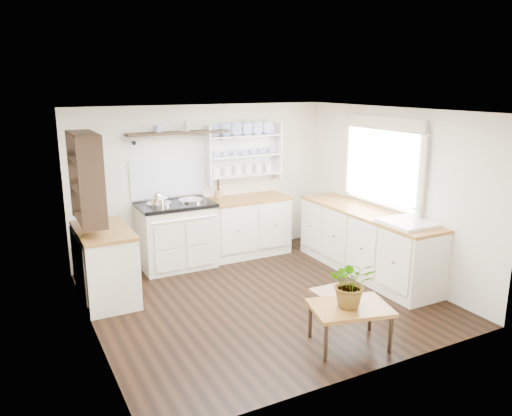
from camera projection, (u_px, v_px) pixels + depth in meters
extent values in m
cube|color=black|center=(262.00, 298.00, 6.21)|extent=(4.00, 3.80, 0.01)
cube|color=beige|center=(203.00, 182.00, 7.57)|extent=(4.00, 0.02, 2.30)
cube|color=beige|center=(391.00, 192.00, 6.83)|extent=(0.02, 3.80, 2.30)
cube|color=beige|center=(88.00, 231.00, 5.03)|extent=(0.02, 3.80, 2.30)
cube|color=white|center=(262.00, 111.00, 5.65)|extent=(4.00, 3.80, 0.01)
cube|color=white|center=(382.00, 166.00, 6.85)|extent=(0.04, 1.40, 1.00)
cube|color=white|center=(381.00, 166.00, 6.85)|extent=(0.02, 1.50, 1.10)
cube|color=beige|center=(383.00, 123.00, 6.69)|extent=(0.04, 1.55, 0.18)
cube|color=beige|center=(176.00, 237.00, 7.20)|extent=(1.02, 0.67, 0.90)
cube|color=black|center=(175.00, 205.00, 7.09)|extent=(1.06, 0.71, 0.05)
cylinder|color=silver|center=(159.00, 204.00, 6.97)|extent=(0.35, 0.35, 0.03)
cylinder|color=silver|center=(191.00, 200.00, 7.18)|extent=(0.35, 0.35, 0.03)
cylinder|color=silver|center=(184.00, 219.00, 6.80)|extent=(0.92, 0.02, 0.02)
cube|color=silver|center=(247.00, 226.00, 7.75)|extent=(1.25, 0.60, 0.88)
cube|color=brown|center=(247.00, 199.00, 7.64)|extent=(1.27, 0.63, 0.04)
cube|color=silver|center=(366.00, 243.00, 6.95)|extent=(0.60, 2.40, 0.88)
cube|color=brown|center=(368.00, 212.00, 6.85)|extent=(0.62, 2.43, 0.04)
cube|color=white|center=(406.00, 232.00, 6.22)|extent=(0.55, 0.60, 0.28)
cylinder|color=silver|center=(420.00, 215.00, 6.26)|extent=(0.02, 0.02, 0.22)
cube|color=silver|center=(105.00, 265.00, 6.12)|extent=(0.60, 1.10, 0.88)
cube|color=brown|center=(103.00, 230.00, 6.01)|extent=(0.62, 1.13, 0.04)
cube|color=white|center=(242.00, 153.00, 7.74)|extent=(1.20, 0.03, 0.90)
cube|color=white|center=(244.00, 154.00, 7.66)|extent=(1.20, 0.22, 0.02)
cylinder|color=navy|center=(244.00, 136.00, 7.61)|extent=(0.20, 0.02, 0.20)
cube|color=black|center=(179.00, 133.00, 7.09)|extent=(1.50, 0.24, 0.04)
cone|color=black|center=(132.00, 142.00, 6.88)|extent=(0.06, 0.20, 0.06)
cone|color=black|center=(219.00, 138.00, 7.46)|extent=(0.06, 0.20, 0.06)
cube|color=black|center=(86.00, 177.00, 5.78)|extent=(0.28, 0.80, 1.05)
cylinder|color=olive|center=(218.00, 195.00, 7.49)|extent=(0.11, 0.11, 0.13)
cube|color=brown|center=(350.00, 308.00, 5.03)|extent=(0.89, 0.73, 0.04)
cylinder|color=black|center=(326.00, 342.00, 4.79)|extent=(0.04, 0.04, 0.38)
cylinder|color=black|center=(310.00, 320.00, 5.22)|extent=(0.04, 0.04, 0.38)
cylinder|color=black|center=(391.00, 334.00, 4.94)|extent=(0.04, 0.04, 0.38)
cylinder|color=black|center=(370.00, 314.00, 5.37)|extent=(0.04, 0.04, 0.38)
imported|color=#3F7233|center=(351.00, 283.00, 4.96)|extent=(0.59, 0.57, 0.50)
cube|color=#916E54|center=(346.00, 297.00, 6.22)|extent=(0.56, 0.85, 0.02)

